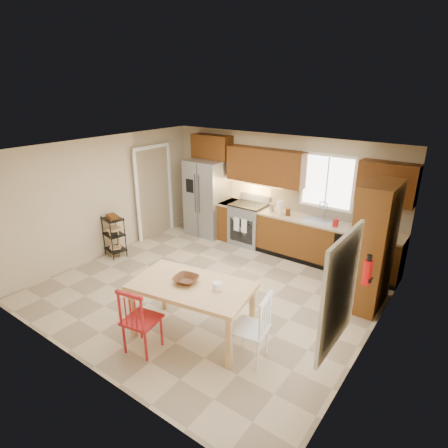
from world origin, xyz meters
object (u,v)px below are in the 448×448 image
at_px(soap_bottle, 336,222).
at_px(table_jar, 217,288).
at_px(dining_table, 193,310).
at_px(bar_stool, 115,242).
at_px(pantry, 374,246).
at_px(fire_extinguisher, 367,272).
at_px(refrigerator, 207,198).
at_px(table_bowl, 186,282).
at_px(range_stove, 249,224).
at_px(chair_red, 142,318).
at_px(utility_cart, 114,236).
at_px(chair_white, 250,327).

bearing_deg(soap_bottle, table_jar, -98.84).
xyz_separation_m(dining_table, bar_stool, (-3.12, 1.09, -0.10)).
relative_size(pantry, dining_table, 1.23).
relative_size(soap_bottle, fire_extinguisher, 0.53).
height_order(refrigerator, bar_stool, refrigerator).
relative_size(pantry, table_bowl, 6.09).
relative_size(range_stove, pantry, 0.44).
bearing_deg(fire_extinguisher, chair_red, -140.33).
distance_m(fire_extinguisher, table_jar, 2.05).
distance_m(table_bowl, utility_cart, 3.23).
distance_m(dining_table, bar_stool, 3.30).
distance_m(range_stove, chair_white, 3.92).
bearing_deg(bar_stool, chair_white, -33.78).
xyz_separation_m(chair_white, utility_cart, (-4.07, 1.04, -0.06)).
height_order(pantry, chair_red, pantry).
height_order(range_stove, dining_table, range_stove).
height_order(soap_bottle, chair_white, soap_bottle).
distance_m(refrigerator, chair_red, 4.42).
height_order(table_bowl, utility_cart, utility_cart).
distance_m(range_stove, table_bowl, 3.53).
distance_m(refrigerator, soap_bottle, 3.18).
height_order(soap_bottle, table_jar, soap_bottle).
height_order(range_stove, pantry, pantry).
distance_m(chair_red, table_bowl, 0.77).
distance_m(chair_red, bar_stool, 3.28).
xyz_separation_m(refrigerator, range_stove, (1.15, 0.06, -0.45)).
bearing_deg(soap_bottle, pantry, -43.45).
bearing_deg(utility_cart, refrigerator, 83.15).
relative_size(chair_white, utility_cart, 1.13).
xyz_separation_m(pantry, bar_stool, (-4.93, -1.27, -0.73)).
bearing_deg(fire_extinguisher, bar_stool, -177.59).
bearing_deg(soap_bottle, range_stove, 177.60).
bearing_deg(table_jar, pantry, 57.41).
height_order(range_stove, utility_cart, range_stove).
bearing_deg(chair_white, table_bowl, 82.66).
distance_m(fire_extinguisher, bar_stool, 5.19).
bearing_deg(table_jar, fire_extinguisher, 36.26).
xyz_separation_m(refrigerator, utility_cart, (-0.80, -2.19, -0.47)).
distance_m(pantry, dining_table, 3.04).
height_order(chair_white, utility_cart, chair_white).
bearing_deg(pantry, range_stove, 161.71).
distance_m(refrigerator, range_stove, 1.24).
bearing_deg(chair_white, dining_table, 82.97).
bearing_deg(soap_bottle, chair_red, -107.24).
bearing_deg(table_bowl, table_jar, 12.53).
bearing_deg(fire_extinguisher, pantry, 100.78).
relative_size(pantry, bar_stool, 3.30).
relative_size(range_stove, dining_table, 0.54).
distance_m(range_stove, table_jar, 3.61).
height_order(dining_table, bar_stool, dining_table).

